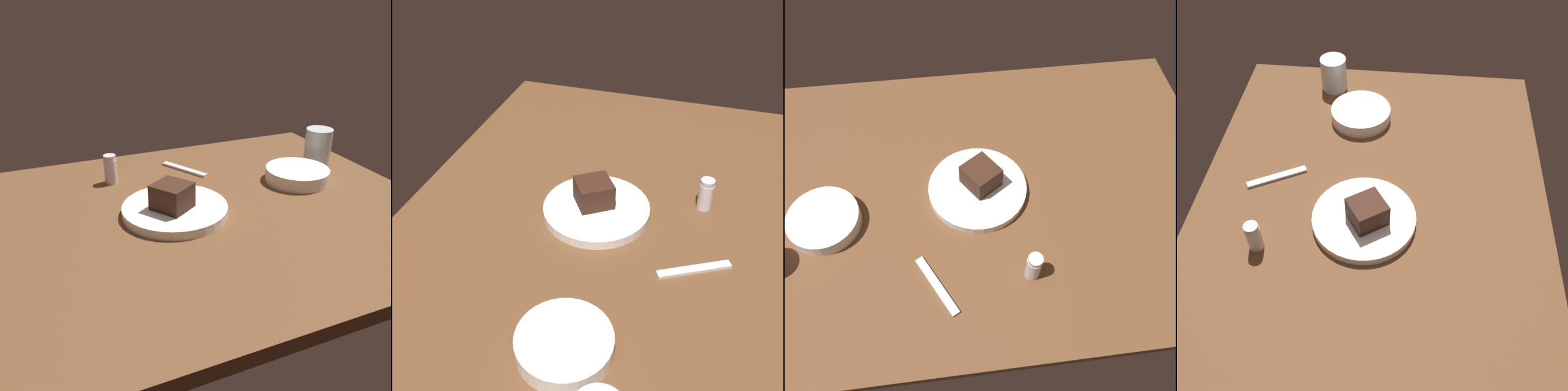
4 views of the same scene
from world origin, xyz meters
TOP-DOWN VIEW (x-y plane):
  - dining_table at (0.00, 0.00)cm, footprint 120.00×84.00cm
  - dessert_plate at (-0.94, -0.89)cm, footprint 23.65×23.65cm
  - chocolate_cake_slice at (0.39, 0.07)cm, footprint 10.20×10.29cm
  - salt_shaker at (8.20, -23.57)cm, footprint 3.29×3.29cm
  - water_glass at (-50.26, -15.31)cm, footprint 7.51×7.51cm
  - side_bowl at (-36.79, -5.79)cm, footprint 16.41×16.41cm
  - dessert_spoon at (-12.33, -23.98)cm, footprint 8.71×14.05cm

SIDE VIEW (x-z plane):
  - dining_table at x=0.00cm, z-range 0.00..3.00cm
  - dessert_spoon at x=-12.33cm, z-range 3.00..3.70cm
  - dessert_plate at x=-0.94cm, z-range 3.00..5.12cm
  - side_bowl at x=-36.79cm, z-range 3.00..6.55cm
  - salt_shaker at x=8.20cm, z-range 2.95..10.54cm
  - water_glass at x=-50.26cm, z-range 3.00..12.83cm
  - chocolate_cake_slice at x=0.39cm, z-range 5.12..10.84cm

